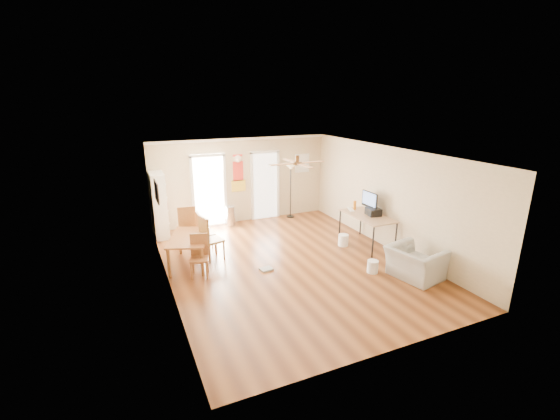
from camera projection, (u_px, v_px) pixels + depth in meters
name	position (u px, v px, depth m)	size (l,w,h in m)	color
floor	(290.00, 263.00, 8.81)	(7.00, 7.00, 0.00)	brown
ceiling	(291.00, 153.00, 8.06)	(5.50, 7.00, 0.00)	silver
wall_back	(242.00, 180.00, 11.50)	(5.50, 0.04, 2.60)	beige
wall_front	(395.00, 276.00, 5.37)	(5.50, 0.04, 2.60)	beige
wall_left	(165.00, 227.00, 7.37)	(0.04, 7.00, 2.60)	beige
wall_right	(388.00, 198.00, 9.50)	(0.04, 7.00, 2.60)	beige
crown_molding	(291.00, 155.00, 8.07)	(5.50, 7.00, 0.08)	white
kitchen_doorway	(209.00, 192.00, 11.15)	(0.90, 0.10, 2.10)	white
bathroom_doorway	(265.00, 186.00, 11.85)	(0.80, 0.10, 2.10)	white
wall_decal	(238.00, 173.00, 11.36)	(0.46, 0.03, 1.10)	red
ac_grille	(302.00, 163.00, 12.15)	(0.50, 0.04, 0.60)	white
framed_poster	(156.00, 192.00, 8.49)	(0.04, 0.66, 0.48)	black
ceiling_fan	(297.00, 163.00, 7.84)	(1.24, 1.24, 0.20)	#593819
bookshelf	(159.00, 205.00, 10.27)	(0.36, 0.82, 1.82)	silver
dining_table	(190.00, 250.00, 8.67)	(0.83, 1.39, 0.69)	#AA6A36
dining_chair_right_a	(206.00, 231.00, 9.47)	(0.41, 0.41, 1.00)	#AD6838
dining_chair_right_b	(212.00, 238.00, 8.90)	(0.45, 0.45, 1.09)	olive
dining_chair_near	(199.00, 257.00, 8.04)	(0.38, 0.38, 0.93)	#9A6131
dining_chair_far	(187.00, 225.00, 9.76)	(0.45, 0.45, 1.10)	#A86F36
trash_can	(230.00, 216.00, 11.32)	(0.28, 0.28, 0.61)	#ADADAF
torchiere_lamp	(291.00, 191.00, 11.97)	(0.33, 0.33, 1.74)	black
computer_desk	(366.00, 230.00, 9.78)	(0.78, 1.55, 0.83)	tan
imac	(369.00, 202.00, 9.78)	(0.08, 0.61, 0.57)	black
keyboard	(351.00, 209.00, 10.13)	(0.12, 0.37, 0.01)	white
printer	(373.00, 212.00, 9.64)	(0.31, 0.37, 0.19)	black
orange_bottle	(355.00, 205.00, 10.12)	(0.08, 0.08, 0.24)	orange
wastebasket_a	(343.00, 240.00, 9.82)	(0.26, 0.26, 0.31)	white
wastebasket_b	(373.00, 267.00, 8.32)	(0.24, 0.24, 0.28)	white
floor_cloth	(266.00, 269.00, 8.47)	(0.27, 0.22, 0.04)	gray
armchair	(415.00, 263.00, 8.03)	(1.06, 0.92, 0.69)	#A0A19C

